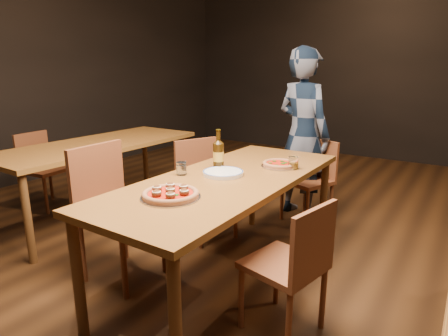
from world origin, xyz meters
The scene contains 15 objects.
ground centered at (0.00, 0.00, 0.00)m, with size 9.00×9.00×0.00m, color black.
table_main centered at (0.00, 0.00, 0.68)m, with size 0.80×2.00×0.75m.
table_left centered at (-1.70, 0.30, 0.68)m, with size 0.80×2.00×0.75m.
chair_main_nw centered at (-0.62, -0.38, 0.49)m, with size 0.46×0.46×0.98m, color brown, non-canonical shape.
chair_main_sw centered at (-0.54, 0.50, 0.44)m, with size 0.41×0.41×0.88m, color brown, non-canonical shape.
chair_main_e centered at (0.54, -0.27, 0.41)m, with size 0.38×0.38×0.81m, color brown, non-canonical shape.
chair_end centered at (0.06, 1.30, 0.41)m, with size 0.38×0.38×0.82m, color brown, non-canonical shape.
chair_nbr_left centered at (-2.39, 0.15, 0.41)m, with size 0.39×0.39×0.83m, color brown, non-canonical shape.
pizza_meatball centered at (-0.04, -0.53, 0.77)m, with size 0.33×0.33×0.06m.
pizza_margherita centered at (0.17, 0.43, 0.77)m, with size 0.27×0.27×0.04m.
plate_stack centered at (-0.05, 0.02, 0.76)m, with size 0.27×0.27×0.03m, color white.
beer_bottle centered at (-0.17, 0.13, 0.85)m, with size 0.08×0.08×0.27m.
water_glass centered at (-0.29, -0.13, 0.79)m, with size 0.07×0.07×0.09m, color white.
amber_glass centered at (0.28, 0.42, 0.79)m, with size 0.07×0.07×0.09m, color #9C6311.
diner centered at (-0.06, 1.42, 0.82)m, with size 0.60×0.39×1.64m, color black.
Camera 1 is at (1.29, -1.98, 1.43)m, focal length 30.00 mm.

